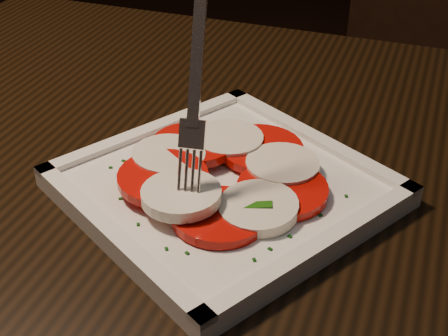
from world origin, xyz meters
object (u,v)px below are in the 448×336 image
object	(u,v)px
chair	(418,57)
fork	(199,67)
plate	(224,189)
table	(312,285)

from	to	relation	value
chair	fork	distance (m)	0.98
plate	fork	world-z (taller)	fork
chair	plate	world-z (taller)	chair
table	fork	distance (m)	0.25
chair	plate	distance (m)	0.94
table	fork	bearing A→B (deg)	-160.00
chair	fork	world-z (taller)	fork
table	fork	size ratio (longest dim) A/B	7.20
table	fork	xyz separation A→B (m)	(-0.10, -0.04, 0.22)
chair	table	bearing A→B (deg)	-76.26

